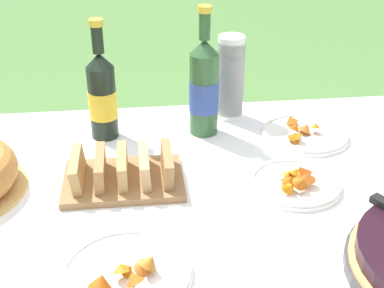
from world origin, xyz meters
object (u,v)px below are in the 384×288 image
Objects in this scene: snack_plate_left at (127,272)px; snack_plate_right at (304,133)px; cup_stack at (230,78)px; cider_bottle_green at (204,87)px; snack_plate_near at (296,182)px; bread_board at (123,173)px; juice_bottle_red at (102,95)px.

snack_plate_left and snack_plate_right have the same top height.
cup_stack is at bearing 139.46° from snack_plate_right.
cider_bottle_green is 0.35m from snack_plate_near.
cider_bottle_green is 1.45× the size of snack_plate_left.
snack_plate_left is at bearing -89.13° from bread_board.
snack_plate_near is at bearing -77.83° from cup_stack.
bread_board is (-0.46, -0.17, 0.02)m from snack_plate_right.
snack_plate_near reaches higher than snack_plate_left.
snack_plate_right is at bearing -13.11° from cider_bottle_green.
cider_bottle_green is 1.48× the size of snack_plate_right.
snack_plate_near is 0.76× the size of bread_board.
cider_bottle_green is 1.26× the size of bread_board.
cider_bottle_green is at bearing 68.97° from snack_plate_left.
snack_plate_left is 1.02× the size of snack_plate_right.
juice_bottle_red reaches higher than bread_board.
cup_stack is 0.24m from snack_plate_right.
juice_bottle_red is 1.52× the size of snack_plate_near.
bread_board is at bearing -132.74° from cup_stack.
cup_stack is 0.88× the size of bread_board.
snack_plate_right is 0.49m from bread_board.
bread_board is at bearing 90.87° from snack_plate_left.
cider_bottle_green is 0.25m from juice_bottle_red.
snack_plate_near is (0.16, -0.28, -0.11)m from cider_bottle_green.
cider_bottle_green is 0.28m from snack_plate_right.
cider_bottle_green reaches higher than juice_bottle_red.
cup_stack is 0.35m from juice_bottle_red.
juice_bottle_red is at bearing 145.02° from snack_plate_near.
cup_stack is at bearing 65.02° from snack_plate_left.
juice_bottle_red is at bearing -166.68° from cup_stack.
snack_plate_left is at bearing -111.03° from cider_bottle_green.
cup_stack is at bearing 102.17° from snack_plate_near.
cup_stack reaches higher than snack_plate_right.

